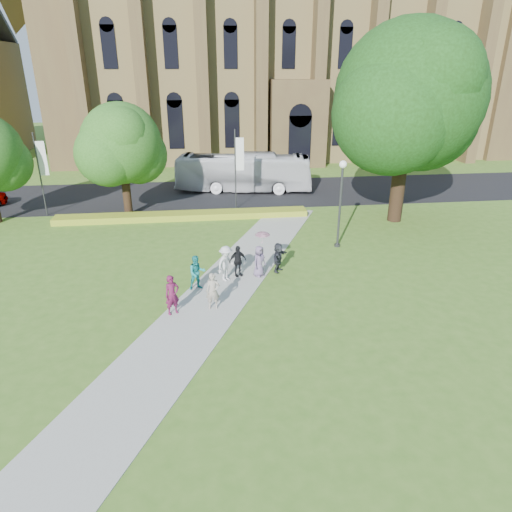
{
  "coord_description": "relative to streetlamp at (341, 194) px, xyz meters",
  "views": [
    {
      "loc": [
        -0.59,
        -18.72,
        10.12
      ],
      "look_at": [
        1.91,
        1.72,
        1.6
      ],
      "focal_mm": 32.0,
      "sensor_mm": 36.0,
      "label": 1
    }
  ],
  "objects": [
    {
      "name": "ground",
      "position": [
        -7.5,
        -6.5,
        -3.3
      ],
      "size": [
        160.0,
        160.0,
        0.0
      ],
      "primitive_type": "plane",
      "color": "#446E21",
      "rests_on": "ground"
    },
    {
      "name": "road",
      "position": [
        -7.5,
        13.5,
        -3.29
      ],
      "size": [
        160.0,
        10.0,
        0.02
      ],
      "primitive_type": "cube",
      "color": "black",
      "rests_on": "ground"
    },
    {
      "name": "footpath",
      "position": [
        -7.5,
        -5.5,
        -3.28
      ],
      "size": [
        15.58,
        28.54,
        0.04
      ],
      "primitive_type": "cube",
      "rotation": [
        0.0,
        0.0,
        -0.44
      ],
      "color": "#B2B2A8",
      "rests_on": "ground"
    },
    {
      "name": "flower_hedge",
      "position": [
        -9.5,
        6.7,
        -3.07
      ],
      "size": [
        18.0,
        1.4,
        0.45
      ],
      "primitive_type": "cube",
      "color": "gold",
      "rests_on": "ground"
    },
    {
      "name": "cathedral",
      "position": [
        2.5,
        33.23,
        9.69
      ],
      "size": [
        52.6,
        18.25,
        28.0
      ],
      "color": "brown",
      "rests_on": "ground"
    },
    {
      "name": "streetlamp",
      "position": [
        0.0,
        0.0,
        0.0
      ],
      "size": [
        0.44,
        0.44,
        5.24
      ],
      "color": "#38383D",
      "rests_on": "ground"
    },
    {
      "name": "large_tree",
      "position": [
        5.5,
        4.5,
        5.07
      ],
      "size": [
        9.6,
        9.6,
        13.2
      ],
      "color": "#332114",
      "rests_on": "ground"
    },
    {
      "name": "street_tree_1",
      "position": [
        -13.5,
        8.0,
        1.93
      ],
      "size": [
        5.6,
        5.6,
        8.05
      ],
      "color": "#332114",
      "rests_on": "ground"
    },
    {
      "name": "banner_pole_0",
      "position": [
        -5.39,
        8.7,
        0.09
      ],
      "size": [
        0.7,
        0.1,
        6.0
      ],
      "color": "#38383D",
      "rests_on": "ground"
    },
    {
      "name": "banner_pole_1",
      "position": [
        -19.39,
        8.7,
        0.09
      ],
      "size": [
        0.7,
        0.1,
        6.0
      ],
      "color": "#38383D",
      "rests_on": "ground"
    },
    {
      "name": "tour_coach",
      "position": [
        -4.38,
        14.14,
        -1.63
      ],
      "size": [
        12.09,
        4.69,
        3.29
      ],
      "primitive_type": "imported",
      "rotation": [
        0.0,
        0.0,
        1.4
      ],
      "color": "silver",
      "rests_on": "road"
    },
    {
      "name": "pedestrian_0",
      "position": [
        -9.58,
        -7.19,
        -2.34
      ],
      "size": [
        0.79,
        0.69,
        1.82
      ],
      "primitive_type": "imported",
      "rotation": [
        0.0,
        0.0,
        0.48
      ],
      "color": "#5B1438",
      "rests_on": "footpath"
    },
    {
      "name": "pedestrian_1",
      "position": [
        -8.5,
        -4.87,
        -2.39
      ],
      "size": [
        0.98,
        0.84,
        1.73
      ],
      "primitive_type": "imported",
      "rotation": [
        0.0,
        0.0,
        0.24
      ],
      "color": "#19807F",
      "rests_on": "footpath"
    },
    {
      "name": "pedestrian_2",
      "position": [
        -7.03,
        -4.04,
        -2.33
      ],
      "size": [
        1.3,
        1.35,
        1.85
      ],
      "primitive_type": "imported",
      "rotation": [
        0.0,
        0.0,
        0.85
      ],
      "color": "silver",
      "rests_on": "footpath"
    },
    {
      "name": "pedestrian_3",
      "position": [
        -6.4,
        -3.6,
        -2.42
      ],
      "size": [
        1.06,
        0.75,
        1.67
      ],
      "primitive_type": "imported",
      "rotation": [
        0.0,
        0.0,
        0.39
      ],
      "color": "black",
      "rests_on": "footpath"
    },
    {
      "name": "pedestrian_4",
      "position": [
        -5.3,
        -3.73,
        -2.43
      ],
      "size": [
        0.95,
        0.93,
        1.65
      ],
      "primitive_type": "imported",
      "rotation": [
        0.0,
        0.0,
        0.73
      ],
      "color": "slate",
      "rests_on": "footpath"
    },
    {
      "name": "pedestrian_5",
      "position": [
        -4.22,
        -3.29,
        -2.45
      ],
      "size": [
        1.18,
        1.52,
        1.61
      ],
      "primitive_type": "imported",
      "rotation": [
        0.0,
        0.0,
        1.02
      ],
      "color": "#292A31",
      "rests_on": "footpath"
    },
    {
      "name": "pedestrian_6",
      "position": [
        -7.79,
        -6.92,
        -2.4
      ],
      "size": [
        0.65,
        0.46,
        1.71
      ],
      "primitive_type": "imported",
      "rotation": [
        0.0,
        0.0,
        -0.08
      ],
      "color": "gray",
      "rests_on": "footpath"
    },
    {
      "name": "parasol",
      "position": [
        -5.12,
        -3.63,
        -1.28
      ],
      "size": [
        0.82,
        0.82,
        0.66
      ],
      "primitive_type": "imported",
      "rotation": [
        0.0,
        0.0,
        -0.1
      ],
      "color": "#C88D8F",
      "rests_on": "pedestrian_4"
    }
  ]
}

